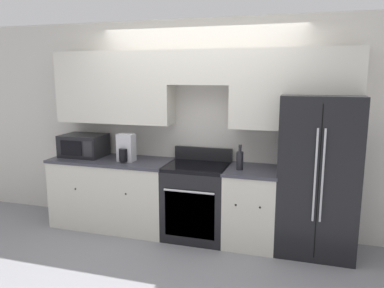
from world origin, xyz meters
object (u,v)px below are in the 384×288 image
object	(u,v)px
microwave	(84,145)
bottle	(240,160)
oven_range	(197,201)
refrigerator	(317,174)

from	to	relation	value
microwave	bottle	distance (m)	2.08
oven_range	refrigerator	xyz separation A→B (m)	(1.35, 0.06, 0.42)
bottle	oven_range	bearing A→B (deg)	172.45
refrigerator	microwave	bearing A→B (deg)	-179.80
refrigerator	bottle	xyz separation A→B (m)	(-0.84, -0.13, 0.13)
microwave	bottle	xyz separation A→B (m)	(2.07, -0.12, -0.03)
microwave	bottle	world-z (taller)	same
microwave	bottle	bearing A→B (deg)	-3.34
microwave	oven_range	bearing A→B (deg)	-1.93
oven_range	microwave	xyz separation A→B (m)	(-1.55, 0.05, 0.58)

